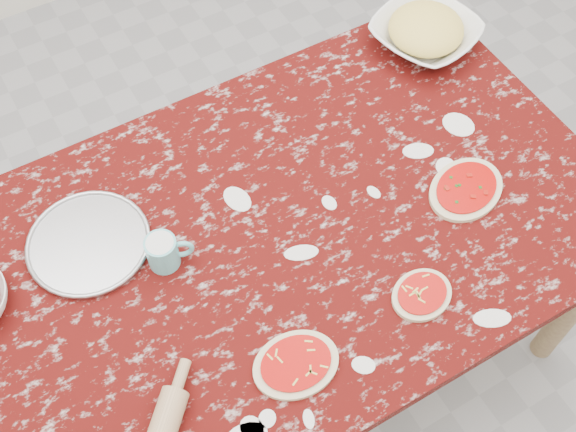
# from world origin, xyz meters

# --- Properties ---
(ground) EXTENTS (4.00, 4.00, 0.00)m
(ground) POSITION_xyz_m (0.00, 0.00, 0.00)
(ground) COLOR gray
(worktable) EXTENTS (1.60, 1.00, 0.75)m
(worktable) POSITION_xyz_m (0.00, 0.00, 0.67)
(worktable) COLOR #3D0806
(worktable) RESTS_ON ground
(pizza_tray) EXTENTS (0.37, 0.37, 0.01)m
(pizza_tray) POSITION_xyz_m (-0.43, 0.19, 0.76)
(pizza_tray) COLOR #B2B2B7
(pizza_tray) RESTS_ON worktable
(cheese_bowl) EXTENTS (0.36, 0.36, 0.07)m
(cheese_bowl) POSITION_xyz_m (0.65, 0.35, 0.79)
(cheese_bowl) COLOR white
(cheese_bowl) RESTS_ON worktable
(flour_mug) EXTENTS (0.11, 0.07, 0.09)m
(flour_mug) POSITION_xyz_m (-0.29, 0.06, 0.79)
(flour_mug) COLOR #65C4CA
(flour_mug) RESTS_ON worktable
(pizza_left) EXTENTS (0.21, 0.17, 0.02)m
(pizza_left) POSITION_xyz_m (-0.16, -0.31, 0.76)
(pizza_left) COLOR beige
(pizza_left) RESTS_ON worktable
(pizza_mid) EXTENTS (0.16, 0.14, 0.02)m
(pizza_mid) POSITION_xyz_m (0.17, -0.31, 0.76)
(pizza_mid) COLOR beige
(pizza_mid) RESTS_ON worktable
(pizza_right) EXTENTS (0.25, 0.22, 0.02)m
(pizza_right) POSITION_xyz_m (0.44, -0.13, 0.76)
(pizza_right) COLOR beige
(pizza_right) RESTS_ON worktable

